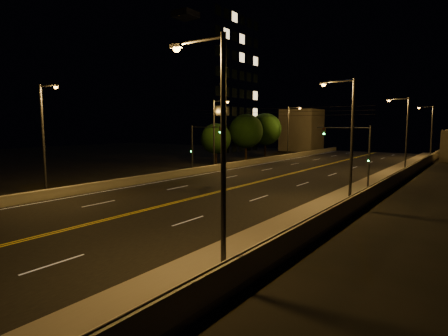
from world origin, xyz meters
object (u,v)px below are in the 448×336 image
Objects in this scene: streetlight_3 at (430,129)px; streetlight_6 at (289,129)px; tree_0 at (216,139)px; building_tower at (186,88)px; streetlight_4 at (45,133)px; traffic_signal_left at (199,144)px; streetlight_2 at (405,131)px; traffic_signal_right at (358,149)px; streetlight_0 at (217,144)px; streetlight_5 at (216,130)px; tree_2 at (265,129)px; streetlight_1 at (348,135)px; tree_1 at (246,131)px.

streetlight_3 is 1.00× the size of streetlight_6.
streetlight_3 is at bearing 46.95° from tree_0.
streetlight_4 is at bearing -64.47° from building_tower.
streetlight_2 is at bearing 34.45° from traffic_signal_left.
streetlight_0 is at bearing -86.34° from traffic_signal_right.
streetlight_4 is at bearing -90.00° from streetlight_6.
streetlight_2 reaches higher than traffic_signal_left.
streetlight_5 is at bearing -122.88° from streetlight_3.
traffic_signal_right is 0.22× the size of building_tower.
traffic_signal_left is at bearing -87.65° from streetlight_6.
streetlight_4 is 1.55× the size of traffic_signal_right.
streetlight_5 is 5.37m from traffic_signal_left.
streetlight_3 is 60.61m from streetlight_4.
tree_2 is at bearing 96.16° from streetlight_4.
streetlight_6 is at bearing 90.00° from streetlight_5.
streetlight_2 is 1.55× the size of traffic_signal_right.
streetlight_0 is 1.00× the size of streetlight_6.
streetlight_6 reaches higher than tree_2.
streetlight_6 is (-21.45, 35.98, 0.00)m from streetlight_1.
traffic_signal_left is at bearing -77.19° from streetlight_5.
building_tower reaches higher than streetlight_3.
traffic_signal_left is (-20.31, -38.19, -1.56)m from streetlight_3.
streetlight_5 is 26.22m from building_tower.
streetlight_0 and streetlight_1 have the same top height.
streetlight_4 is 44.79m from building_tower.
building_tower is 17.37m from tree_2.
streetlight_4 is at bearing -90.00° from streetlight_5.
streetlight_0 is 24.17m from traffic_signal_right.
tree_2 is at bearing 102.37° from streetlight_5.
traffic_signal_right is 1.00× the size of traffic_signal_left.
traffic_signal_left is 12.00m from tree_0.
traffic_signal_left is at bearing 180.00° from traffic_signal_right.
streetlight_0 is 1.55× the size of traffic_signal_right.
traffic_signal_right is 26.38m from tree_0.
streetlight_2 is (0.00, 22.18, 0.00)m from streetlight_1.
streetlight_0 is at bearing -59.51° from tree_1.
streetlight_4 and streetlight_6 have the same top height.
tree_1 is (-0.02, 8.73, 1.02)m from tree_0.
streetlight_4 is at bearing -83.69° from tree_1.
building_tower is at bearing -155.13° from tree_2.
streetlight_1 is 41.89m from streetlight_6.
streetlight_0 is 38.01m from streetlight_2.
streetlight_4 is 1.13× the size of tree_2.
tree_0 is 0.80× the size of tree_1.
streetlight_3 is at bearing 87.69° from traffic_signal_right.
streetlight_1 and streetlight_4 have the same top height.
streetlight_6 is 34.18m from traffic_signal_right.
tree_0 is 8.79m from tree_1.
streetlight_4 is 23.51m from streetlight_5.
traffic_signal_right is at bearing -54.33° from streetlight_6.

